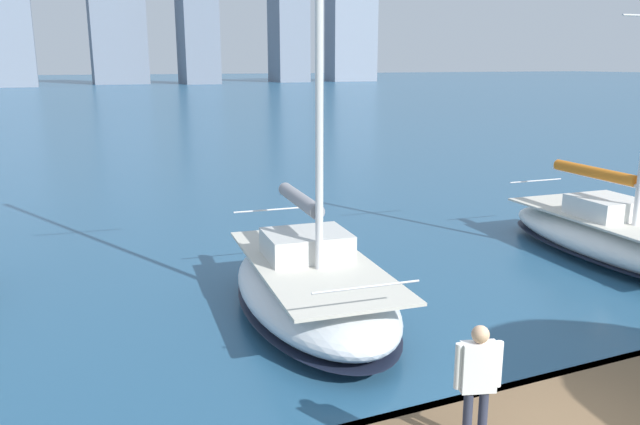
# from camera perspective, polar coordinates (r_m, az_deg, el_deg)

# --- Properties ---
(city_skyline) EXTENTS (167.50, 21.81, 34.75)m
(city_skyline) POSITION_cam_1_polar(r_m,az_deg,el_deg) (167.47, -19.99, 16.08)
(city_skyline) COLOR gray
(city_skyline) RESTS_ON ground
(sailboat_orange) EXTENTS (3.14, 7.99, 10.09)m
(sailboat_orange) POSITION_cam_1_polar(r_m,az_deg,el_deg) (19.25, 25.35, -2.01)
(sailboat_orange) COLOR white
(sailboat_orange) RESTS_ON ground
(sailboat_grey) EXTENTS (3.56, 6.81, 12.26)m
(sailboat_grey) POSITION_cam_1_polar(r_m,az_deg,el_deg) (13.52, -0.75, -6.61)
(sailboat_grey) COLOR silver
(sailboat_grey) RESTS_ON ground
(person_white_shirt) EXTENTS (0.59, 0.31, 1.66)m
(person_white_shirt) POSITION_cam_1_polar(r_m,az_deg,el_deg) (8.26, 14.23, -14.22)
(person_white_shirt) COLOR #2D3347
(person_white_shirt) RESTS_ON dock_pier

